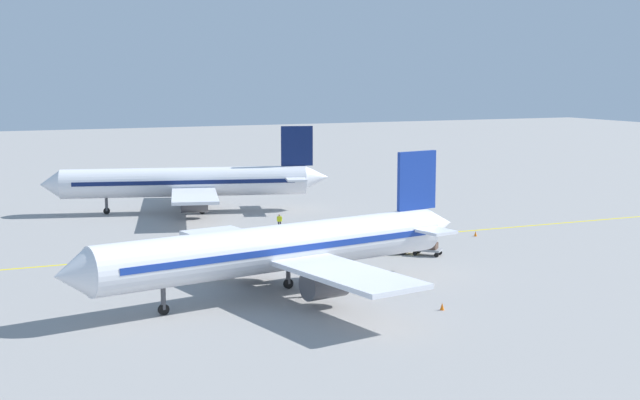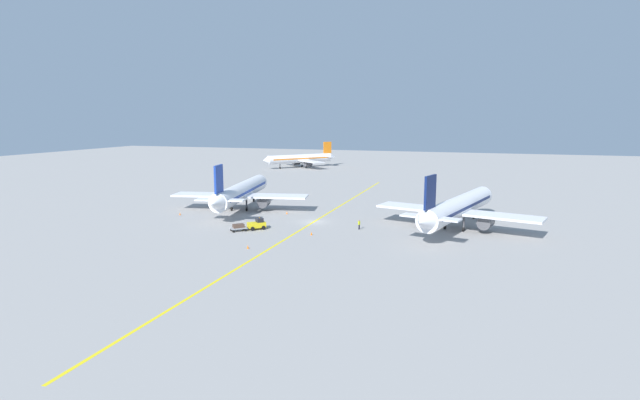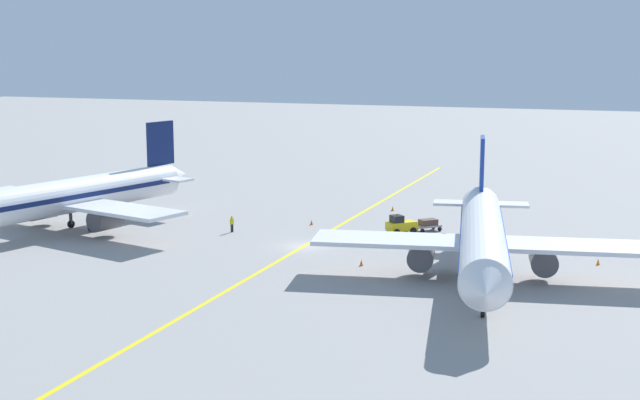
% 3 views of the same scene
% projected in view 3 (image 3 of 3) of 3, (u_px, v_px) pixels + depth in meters
% --- Properties ---
extents(ground_plane, '(400.00, 400.00, 0.00)m').
position_uv_depth(ground_plane, '(304.00, 246.00, 86.24)').
color(ground_plane, gray).
extents(apron_yellow_centreline, '(0.87, 120.00, 0.01)m').
position_uv_depth(apron_yellow_centreline, '(304.00, 246.00, 86.24)').
color(apron_yellow_centreline, yellow).
rests_on(apron_yellow_centreline, ground).
extents(airplane_at_gate, '(28.48, 35.39, 10.60)m').
position_uv_depth(airplane_at_gate, '(482.00, 237.00, 72.91)').
color(airplane_at_gate, white).
rests_on(airplane_at_gate, ground).
extents(airplane_adjacent_stand, '(28.40, 35.05, 10.60)m').
position_uv_depth(airplane_adjacent_stand, '(68.00, 197.00, 92.14)').
color(airplane_adjacent_stand, white).
rests_on(airplane_adjacent_stand, ground).
extents(baggage_tug_white, '(3.20, 3.16, 2.11)m').
position_uv_depth(baggage_tug_white, '(401.00, 225.00, 91.96)').
color(baggage_tug_white, gold).
rests_on(baggage_tug_white, ground).
extents(baggage_cart_trailing, '(2.84, 2.81, 1.24)m').
position_uv_depth(baggage_cart_trailing, '(428.00, 224.00, 93.30)').
color(baggage_cart_trailing, gray).
rests_on(baggage_cart_trailing, ground).
extents(ground_crew_worker, '(0.31, 0.56, 1.68)m').
position_uv_depth(ground_crew_worker, '(232.00, 224.00, 92.63)').
color(ground_crew_worker, '#23232D').
rests_on(ground_crew_worker, ground).
extents(traffic_cone_near_nose, '(0.32, 0.32, 0.55)m').
position_uv_depth(traffic_cone_near_nose, '(393.00, 209.00, 104.67)').
color(traffic_cone_near_nose, orange).
rests_on(traffic_cone_near_nose, ground).
extents(traffic_cone_mid_apron, '(0.32, 0.32, 0.55)m').
position_uv_depth(traffic_cone_mid_apron, '(598.00, 262.00, 78.92)').
color(traffic_cone_mid_apron, orange).
rests_on(traffic_cone_mid_apron, ground).
extents(traffic_cone_by_wingtip, '(0.32, 0.32, 0.55)m').
position_uv_depth(traffic_cone_by_wingtip, '(361.00, 263.00, 78.56)').
color(traffic_cone_by_wingtip, orange).
rests_on(traffic_cone_by_wingtip, ground).
extents(traffic_cone_far_edge, '(0.32, 0.32, 0.55)m').
position_uv_depth(traffic_cone_far_edge, '(312.00, 222.00, 96.54)').
color(traffic_cone_far_edge, orange).
rests_on(traffic_cone_far_edge, ground).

